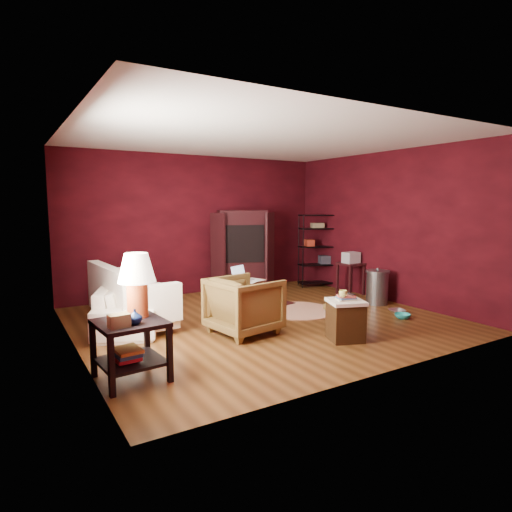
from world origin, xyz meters
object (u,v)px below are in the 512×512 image
(tv_armoire, at_px, (242,250))
(wire_shelving, at_px, (317,247))
(armchair, at_px, (244,303))
(side_table, at_px, (134,304))
(hamper, at_px, (346,319))
(laptop_desk, at_px, (245,284))
(sofa, at_px, (130,296))

(tv_armoire, bearing_deg, wire_shelving, 6.87)
(armchair, xyz_separation_m, side_table, (-1.75, -0.73, 0.35))
(side_table, height_order, hamper, side_table)
(side_table, relative_size, hamper, 2.08)
(laptop_desk, height_order, wire_shelving, wire_shelving)
(sofa, bearing_deg, wire_shelving, -58.20)
(side_table, relative_size, laptop_desk, 1.69)
(sofa, distance_m, side_table, 2.18)
(tv_armoire, bearing_deg, laptop_desk, -99.12)
(armchair, relative_size, laptop_desk, 1.14)
(armchair, xyz_separation_m, hamper, (1.01, -0.98, -0.16))
(armchair, bearing_deg, tv_armoire, -37.77)
(sofa, distance_m, armchair, 1.84)
(sofa, relative_size, wire_shelving, 1.34)
(hamper, height_order, laptop_desk, laptop_desk)
(sofa, distance_m, laptop_desk, 1.88)
(sofa, relative_size, side_table, 1.63)
(hamper, xyz_separation_m, laptop_desk, (-0.40, 2.04, 0.19))
(sofa, height_order, laptop_desk, sofa)
(sofa, xyz_separation_m, tv_armoire, (2.64, 1.18, 0.46))
(armchair, height_order, laptop_desk, armchair)
(sofa, height_order, wire_shelving, wire_shelving)
(hamper, distance_m, wire_shelving, 3.83)
(armchair, bearing_deg, laptop_desk, -39.07)
(hamper, relative_size, tv_armoire, 0.37)
(wire_shelving, bearing_deg, armchair, -125.03)
(armchair, xyz_separation_m, laptop_desk, (0.62, 1.05, 0.04))
(hamper, bearing_deg, sofa, 133.81)
(hamper, bearing_deg, side_table, 174.79)
(side_table, xyz_separation_m, laptop_desk, (2.36, 1.78, -0.31))
(sofa, xyz_separation_m, side_table, (-0.51, -2.09, 0.37))
(sofa, xyz_separation_m, hamper, (2.25, -2.34, -0.13))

